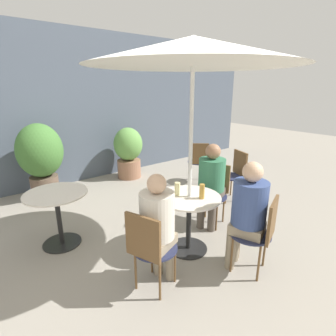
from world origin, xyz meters
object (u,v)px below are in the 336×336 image
Objects in this scene: bistro_chair_2 at (214,188)px; beer_glass_0 at (177,189)px; seated_person_2 at (211,179)px; beer_glass_1 at (202,191)px; bistro_chair_4 at (235,171)px; cafe_table_far at (57,207)px; bistro_chair_3 at (199,159)px; potted_plant_0 at (41,156)px; umbrella at (193,51)px; seated_person_1 at (248,208)px; potted_plant_1 at (128,151)px; seated_person_0 at (158,221)px; bistro_chair_0 at (149,245)px; bistro_chair_1 at (261,229)px; cafe_table_near at (189,212)px.

beer_glass_0 is (-0.85, -0.17, 0.26)m from bistro_chair_2.
seated_person_2 reaches higher than beer_glass_1.
beer_glass_1 reaches higher than bistro_chair_4.
cafe_table_far is 2.88m from bistro_chair_4.
bistro_chair_3 is 2.93m from potted_plant_0.
umbrella reaches higher than beer_glass_1.
seated_person_1 is 1.11× the size of potted_plant_1.
seated_person_0 is 0.66m from beer_glass_0.
seated_person_2 is (1.81, -0.85, 0.20)m from cafe_table_far.
bistro_chair_4 is at bearing 25.26° from beer_glass_1.
beer_glass_1 is 1.47m from umbrella.
bistro_chair_2 is 0.36× the size of umbrella.
bistro_chair_0 is 3.46m from potted_plant_1.
bistro_chair_1 is 1.16m from bistro_chair_2.
cafe_table_far is 2.24m from seated_person_1.
beer_glass_1 is at bearing -58.28° from beer_glass_0.
seated_person_0 is at bearing -50.71° from bistro_chair_4.
beer_glass_1 reaches higher than bistro_chair_3.
cafe_table_far is 0.31× the size of umbrella.
potted_plant_1 reaches higher than beer_glass_1.
bistro_chair_2 is at bearing 20.66° from umbrella.
cafe_table_near is 0.86× the size of bistro_chair_0.
seated_person_0 is 1.70m from umbrella.
bistro_chair_2 is at bearing 90.00° from seated_person_2.
bistro_chair_4 is (-0.06, -0.95, 0.00)m from bistro_chair_3.
potted_plant_1 is (0.18, 2.55, -0.11)m from seated_person_2.
potted_plant_1 is (0.57, 3.42, -0.12)m from seated_person_1.
bistro_chair_1 is 0.73× the size of seated_person_0.
cafe_table_far is 2.38m from umbrella.
seated_person_0 is 0.98× the size of seated_person_2.
potted_plant_0 reaches higher than seated_person_1.
seated_person_0 is at bearing -90.00° from seated_person_2.
seated_person_1 is at bearing -71.88° from beer_glass_1.
bistro_chair_1 is at bearing -39.20° from seated_person_2.
seated_person_0 is (-2.35, -1.80, 0.18)m from bistro_chair_3.
potted_plant_1 is at bearing 155.30° from seated_person_2.
cafe_table_near is at bearing -90.00° from seated_person_2.
bistro_chair_4 is 1.90m from seated_person_1.
beer_glass_0 is 0.14× the size of potted_plant_1.
bistro_chair_4 is 0.79× the size of potted_plant_1.
potted_plant_0 is at bearing -91.37° from bistro_chair_1.
beer_glass_1 is (-0.56, -0.36, 0.08)m from seated_person_2.
seated_person_0 is at bearing 78.31° from bistro_chair_3.
potted_plant_0 is at bearing -165.84° from bistro_chair_2.
potted_plant_1 is at bearing -46.07° from seated_person_0.
seated_person_1 is at bearing -69.34° from umbrella.
seated_person_2 is 0.67m from beer_glass_1.
bistro_chair_4 is 5.56× the size of beer_glass_0.
umbrella is (-1.66, -0.62, 1.74)m from bistro_chair_4.
bistro_chair_2 is 1.59m from bistro_chair_3.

